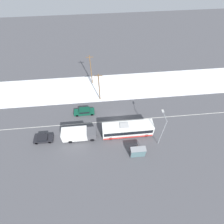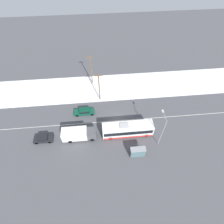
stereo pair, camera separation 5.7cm
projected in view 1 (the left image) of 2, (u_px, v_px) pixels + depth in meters
The scene contains 12 objects.
ground_plane at pixel (118, 121), 40.54m from camera, with size 120.00×120.00×0.00m, color #4C4C51.
snow_lot at pixel (113, 87), 47.72m from camera, with size 80.00×10.14×0.12m.
lane_marking_center at pixel (118, 121), 40.54m from camera, with size 60.00×0.12×0.00m.
city_bus at pixel (128, 129), 37.08m from camera, with size 10.68×2.57×3.33m.
box_truck at pixel (78, 134), 36.43m from camera, with size 7.10×2.30×2.82m.
sedan_car at pixel (84, 111), 41.33m from camera, with size 4.80×1.80×1.42m.
parked_car_near_truck at pixel (43, 138), 36.71m from camera, with size 4.00×1.80×1.32m.
pedestrian_at_stop at pixel (137, 148), 34.92m from camera, with size 0.66×0.29×1.84m.
bus_shelter at pixel (138, 152), 33.71m from camera, with size 2.99×1.20×2.40m.
streetlamp at pixel (162, 128), 33.23m from camera, with size 0.36×2.86×7.98m.
utility_pole_roadside at pixel (99, 87), 41.55m from camera, with size 1.80×0.24×8.15m.
utility_pole_snowlot at pixel (91, 70), 45.25m from camera, with size 1.80×0.24×8.78m.
Camera 1 is at (-3.76, -23.78, 32.72)m, focal length 28.00 mm.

